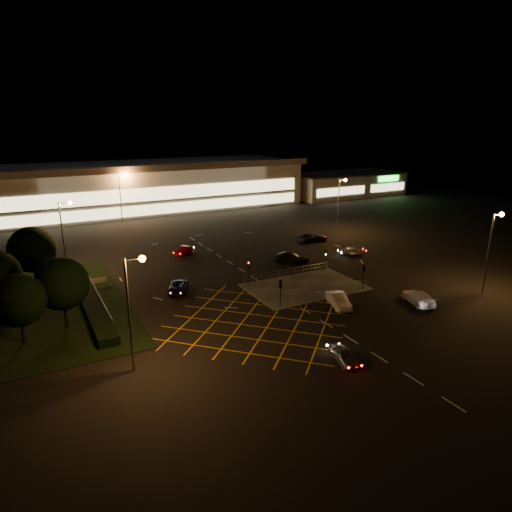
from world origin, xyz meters
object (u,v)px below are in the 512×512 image
signal_ne (325,255)px  car_circ_red (184,250)px  car_near_silver (344,355)px  car_queue_white (339,300)px  signal_se (364,272)px  car_east_grey (313,237)px  car_left_blue (178,287)px  car_right_silver (352,251)px  car_approach_white (418,297)px  signal_sw (280,288)px  car_far_dkgrey (291,257)px  signal_nw (248,268)px

signal_ne → car_circ_red: bearing=129.7°
car_near_silver → car_queue_white: size_ratio=0.81×
signal_se → car_east_grey: 24.01m
car_queue_white → car_left_blue: size_ratio=1.02×
car_right_silver → car_approach_white: 20.24m
car_near_silver → car_right_silver: bearing=61.1°
signal_sw → car_approach_white: signal_sw is taller
signal_se → car_queue_white: bearing=26.3°
car_far_dkgrey → car_approach_white: (4.49, -20.39, -0.01)m
signal_sw → car_far_dkgrey: signal_sw is taller
car_left_blue → car_right_silver: 29.66m
car_approach_white → car_east_grey: bearing=-83.6°
car_far_dkgrey → car_circ_red: size_ratio=1.39×
car_far_dkgrey → car_approach_white: size_ratio=1.01×
car_left_blue → car_queue_white: bearing=-15.6°
signal_ne → car_left_blue: 20.91m
signal_nw → signal_se: bearing=-33.6°
signal_ne → car_left_blue: signal_ne is taller
signal_nw → car_right_silver: 21.39m
car_circ_red → car_east_grey: car_east_grey is taller
car_queue_white → car_approach_white: (8.78, -3.53, -0.02)m
car_left_blue → car_east_grey: car_east_grey is taller
signal_nw → car_far_dkgrey: (10.21, 5.87, -1.61)m
car_queue_white → car_right_silver: bearing=63.8°
signal_nw → signal_sw: bearing=-90.0°
signal_sw → signal_ne: bearing=-146.4°
car_left_blue → car_near_silver: bearing=-46.4°
car_queue_white → car_far_dkgrey: bearing=92.8°
car_right_silver → signal_nw: bearing=119.3°
signal_se → car_right_silver: 15.60m
signal_ne → signal_sw: bearing=-146.4°
signal_sw → signal_se: same height
car_far_dkgrey → car_approach_white: car_far_dkgrey is taller
car_far_dkgrey → car_right_silver: (10.57, -1.08, -0.14)m
signal_ne → car_east_grey: 16.74m
signal_se → car_right_silver: bearing=-124.5°
signal_se → car_east_grey: size_ratio=0.62×
signal_ne → car_near_silver: size_ratio=0.83×
car_near_silver → car_right_silver: car_near_silver is taller
car_left_blue → car_far_dkgrey: 19.36m
signal_se → signal_nw: bearing=-33.6°
signal_se → car_queue_white: 6.97m
signal_nw → car_near_silver: (-1.36, -21.12, -1.72)m
car_left_blue → car_approach_white: (23.44, -16.47, 0.11)m
car_left_blue → car_right_silver: (29.52, 2.84, -0.02)m
signal_se → signal_nw: size_ratio=1.00×
car_east_grey → car_far_dkgrey: bearing=133.5°
car_east_grey → car_near_silver: bearing=151.2°
signal_sw → car_near_silver: signal_sw is taller
car_circ_red → car_approach_white: car_approach_white is taller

